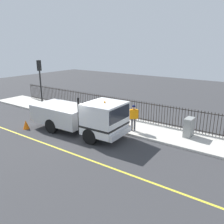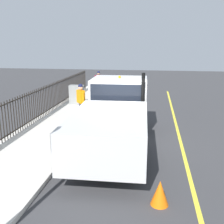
% 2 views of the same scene
% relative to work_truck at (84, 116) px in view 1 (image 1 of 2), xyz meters
% --- Properties ---
extents(ground_plane, '(58.54, 58.54, 0.00)m').
position_rel_work_truck_xyz_m(ground_plane, '(-0.43, 0.05, -1.27)').
color(ground_plane, '#38383A').
rests_on(ground_plane, ground).
extents(sidewalk_slab, '(2.97, 26.61, 0.13)m').
position_rel_work_truck_xyz_m(sidewalk_slab, '(2.92, 0.05, -1.20)').
color(sidewalk_slab, beige).
rests_on(sidewalk_slab, ground).
extents(lane_marking, '(0.12, 23.95, 0.01)m').
position_rel_work_truck_xyz_m(lane_marking, '(-2.56, 0.05, -1.27)').
color(lane_marking, yellow).
rests_on(lane_marking, ground).
extents(work_truck, '(2.61, 6.89, 2.70)m').
position_rel_work_truck_xyz_m(work_truck, '(0.00, 0.00, 0.00)').
color(work_truck, white).
rests_on(work_truck, ground).
extents(worker_standing, '(0.50, 0.53, 1.78)m').
position_rel_work_truck_xyz_m(worker_standing, '(2.07, -2.44, -0.05)').
color(worker_standing, orange).
rests_on(worker_standing, sidewalk_slab).
extents(iron_fence, '(0.04, 22.65, 1.54)m').
position_rel_work_truck_xyz_m(iron_fence, '(4.16, 0.05, -0.36)').
color(iron_fence, black).
rests_on(iron_fence, sidewalk_slab).
extents(traffic_light_near, '(0.31, 0.23, 4.29)m').
position_rel_work_truck_xyz_m(traffic_light_near, '(1.68, 6.38, 1.89)').
color(traffic_light_near, black).
rests_on(traffic_light_near, sidewalk_slab).
extents(utility_cabinet, '(0.85, 0.46, 1.18)m').
position_rel_work_truck_xyz_m(utility_cabinet, '(3.26, -5.74, -0.55)').
color(utility_cabinet, gray).
rests_on(utility_cabinet, sidewalk_slab).
extents(traffic_cone, '(0.44, 0.44, 0.63)m').
position_rel_work_truck_xyz_m(traffic_cone, '(-1.66, 4.00, -0.96)').
color(traffic_cone, orange).
rests_on(traffic_cone, ground).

